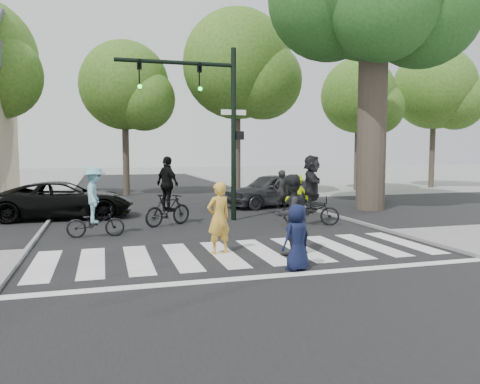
{
  "coord_description": "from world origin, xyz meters",
  "views": [
    {
      "loc": [
        -3.2,
        -9.66,
        2.47
      ],
      "look_at": [
        0.5,
        3.0,
        1.3
      ],
      "focal_mm": 35.0,
      "sensor_mm": 36.0,
      "label": 1
    }
  ],
  "objects_px": {
    "traffic_signal": "(210,109)",
    "car_grey": "(272,190)",
    "cyclist_right": "(312,194)",
    "car_suv": "(64,200)",
    "pedestrian_woman": "(219,218)",
    "cyclist_left": "(95,207)",
    "cyclist_mid": "(168,197)",
    "pedestrian_child": "(297,237)",
    "pedestrian_adult": "(291,215)"
  },
  "relations": [
    {
      "from": "traffic_signal",
      "to": "car_grey",
      "type": "relative_size",
      "value": 1.37
    },
    {
      "from": "cyclist_right",
      "to": "car_suv",
      "type": "height_order",
      "value": "cyclist_right"
    },
    {
      "from": "car_grey",
      "to": "pedestrian_woman",
      "type": "bearing_deg",
      "value": -43.36
    },
    {
      "from": "cyclist_left",
      "to": "cyclist_mid",
      "type": "height_order",
      "value": "cyclist_mid"
    },
    {
      "from": "pedestrian_child",
      "to": "cyclist_left",
      "type": "relative_size",
      "value": 0.68
    },
    {
      "from": "pedestrian_woman",
      "to": "pedestrian_adult",
      "type": "xyz_separation_m",
      "value": [
        1.6,
        -0.62,
        0.09
      ]
    },
    {
      "from": "traffic_signal",
      "to": "pedestrian_woman",
      "type": "bearing_deg",
      "value": -100.45
    },
    {
      "from": "pedestrian_adult",
      "to": "cyclist_left",
      "type": "distance_m",
      "value": 5.79
    },
    {
      "from": "pedestrian_child",
      "to": "pedestrian_adult",
      "type": "bearing_deg",
      "value": -127.01
    },
    {
      "from": "pedestrian_child",
      "to": "pedestrian_adult",
      "type": "distance_m",
      "value": 1.47
    },
    {
      "from": "traffic_signal",
      "to": "cyclist_mid",
      "type": "height_order",
      "value": "traffic_signal"
    },
    {
      "from": "pedestrian_child",
      "to": "car_grey",
      "type": "distance_m",
      "value": 11.08
    },
    {
      "from": "traffic_signal",
      "to": "pedestrian_adult",
      "type": "xyz_separation_m",
      "value": [
        0.66,
        -5.7,
        -2.94
      ]
    },
    {
      "from": "traffic_signal",
      "to": "cyclist_left",
      "type": "xyz_separation_m",
      "value": [
        -3.81,
        -2.03,
        -3.02
      ]
    },
    {
      "from": "cyclist_mid",
      "to": "car_grey",
      "type": "height_order",
      "value": "cyclist_mid"
    },
    {
      "from": "pedestrian_woman",
      "to": "cyclist_mid",
      "type": "relative_size",
      "value": 0.76
    },
    {
      "from": "pedestrian_child",
      "to": "cyclist_right",
      "type": "relative_size",
      "value": 0.59
    },
    {
      "from": "pedestrian_child",
      "to": "cyclist_mid",
      "type": "bearing_deg",
      "value": -94.63
    },
    {
      "from": "pedestrian_woman",
      "to": "pedestrian_child",
      "type": "distance_m",
      "value": 2.33
    },
    {
      "from": "traffic_signal",
      "to": "cyclist_mid",
      "type": "bearing_deg",
      "value": -159.96
    },
    {
      "from": "pedestrian_adult",
      "to": "cyclist_left",
      "type": "relative_size",
      "value": 0.95
    },
    {
      "from": "cyclist_mid",
      "to": "car_grey",
      "type": "bearing_deg",
      "value": 38.37
    },
    {
      "from": "pedestrian_woman",
      "to": "cyclist_right",
      "type": "relative_size",
      "value": 0.74
    },
    {
      "from": "pedestrian_adult",
      "to": "car_grey",
      "type": "bearing_deg",
      "value": -131.61
    },
    {
      "from": "pedestrian_woman",
      "to": "cyclist_left",
      "type": "distance_m",
      "value": 4.2
    },
    {
      "from": "cyclist_mid",
      "to": "pedestrian_child",
      "type": "bearing_deg",
      "value": -74.65
    },
    {
      "from": "cyclist_left",
      "to": "cyclist_mid",
      "type": "relative_size",
      "value": 0.89
    },
    {
      "from": "cyclist_right",
      "to": "pedestrian_woman",
      "type": "bearing_deg",
      "value": -139.98
    },
    {
      "from": "cyclist_mid",
      "to": "car_suv",
      "type": "bearing_deg",
      "value": 140.98
    },
    {
      "from": "pedestrian_adult",
      "to": "cyclist_left",
      "type": "bearing_deg",
      "value": -63.48
    },
    {
      "from": "cyclist_right",
      "to": "pedestrian_adult",
      "type": "bearing_deg",
      "value": -121.06
    },
    {
      "from": "cyclist_left",
      "to": "car_grey",
      "type": "distance_m",
      "value": 9.21
    },
    {
      "from": "cyclist_left",
      "to": "car_suv",
      "type": "height_order",
      "value": "cyclist_left"
    },
    {
      "from": "car_suv",
      "to": "pedestrian_child",
      "type": "bearing_deg",
      "value": -149.15
    },
    {
      "from": "traffic_signal",
      "to": "pedestrian_adult",
      "type": "distance_m",
      "value": 6.45
    },
    {
      "from": "pedestrian_child",
      "to": "cyclist_right",
      "type": "bearing_deg",
      "value": -137.71
    },
    {
      "from": "pedestrian_adult",
      "to": "cyclist_mid",
      "type": "distance_m",
      "value": 5.59
    },
    {
      "from": "pedestrian_woman",
      "to": "pedestrian_child",
      "type": "bearing_deg",
      "value": 100.6
    },
    {
      "from": "cyclist_left",
      "to": "cyclist_right",
      "type": "height_order",
      "value": "cyclist_right"
    },
    {
      "from": "pedestrian_adult",
      "to": "car_suv",
      "type": "bearing_deg",
      "value": -78.62
    },
    {
      "from": "traffic_signal",
      "to": "car_suv",
      "type": "relative_size",
      "value": 1.23
    },
    {
      "from": "pedestrian_adult",
      "to": "car_suv",
      "type": "relative_size",
      "value": 0.39
    },
    {
      "from": "traffic_signal",
      "to": "pedestrian_child",
      "type": "relative_size",
      "value": 4.35
    },
    {
      "from": "traffic_signal",
      "to": "cyclist_right",
      "type": "relative_size",
      "value": 2.58
    },
    {
      "from": "cyclist_left",
      "to": "traffic_signal",
      "type": "bearing_deg",
      "value": 28.0
    },
    {
      "from": "traffic_signal",
      "to": "cyclist_left",
      "type": "height_order",
      "value": "traffic_signal"
    },
    {
      "from": "pedestrian_child",
      "to": "car_suv",
      "type": "xyz_separation_m",
      "value": [
        -5.19,
        9.27,
        -0.01
      ]
    },
    {
      "from": "pedestrian_woman",
      "to": "car_grey",
      "type": "bearing_deg",
      "value": -137.47
    },
    {
      "from": "traffic_signal",
      "to": "pedestrian_child",
      "type": "bearing_deg",
      "value": -88.11
    },
    {
      "from": "pedestrian_adult",
      "to": "car_grey",
      "type": "distance_m",
      "value": 9.64
    }
  ]
}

